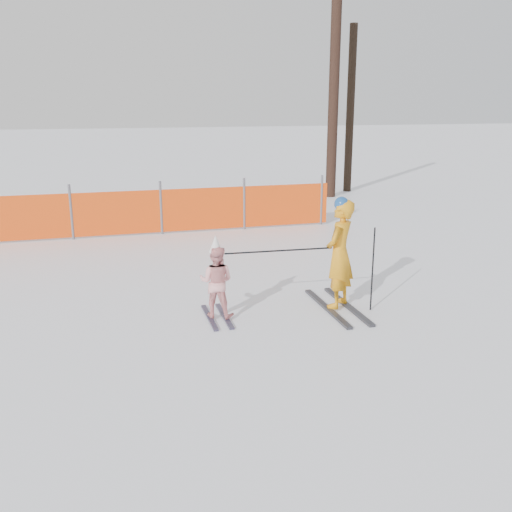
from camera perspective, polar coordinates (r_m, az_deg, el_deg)
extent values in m
plane|color=white|center=(7.64, 1.00, -8.22)|extent=(120.00, 120.00, 0.00)
cube|color=black|center=(8.71, 7.11, -5.18)|extent=(0.09, 1.67, 0.04)
cube|color=black|center=(8.83, 9.16, -4.94)|extent=(0.09, 1.67, 0.04)
imported|color=orange|center=(8.52, 8.35, 0.21)|extent=(0.70, 0.69, 1.63)
sphere|color=navy|center=(8.35, 8.55, 5.17)|extent=(0.21, 0.21, 0.21)
cube|color=black|center=(8.31, -4.67, -6.15)|extent=(0.09, 1.00, 0.03)
cube|color=black|center=(8.35, -3.18, -6.01)|extent=(0.09, 1.00, 0.03)
imported|color=#FFA6A7|center=(8.15, -3.99, -2.57)|extent=(0.63, 0.58, 1.04)
cone|color=silver|center=(8.00, -4.07, 1.23)|extent=(0.19, 0.19, 0.24)
cylinder|color=black|center=(8.59, 11.58, -1.33)|extent=(0.02, 0.02, 1.27)
cylinder|color=black|center=(8.22, 2.34, 0.53)|extent=(1.60, 0.11, 0.02)
cylinder|color=#595960|center=(13.45, -17.99, 4.19)|extent=(0.06, 0.06, 1.25)
cylinder|color=#595960|center=(13.50, -9.47, 4.77)|extent=(0.06, 0.06, 1.25)
cylinder|color=#595960|center=(13.84, -1.19, 5.24)|extent=(0.06, 0.06, 1.25)
cylinder|color=#595960|center=(14.45, 6.56, 5.57)|extent=(0.06, 0.06, 1.25)
cylinder|color=black|center=(18.67, 7.75, 15.02)|extent=(0.32, 0.32, 5.98)
cylinder|color=black|center=(19.92, 9.41, 14.20)|extent=(0.26, 0.26, 5.45)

